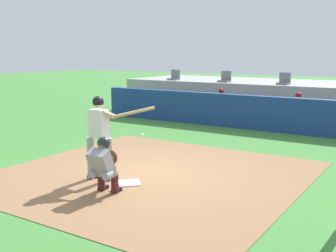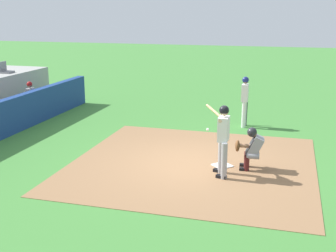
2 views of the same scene
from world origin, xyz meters
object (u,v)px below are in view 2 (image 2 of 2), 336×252
(batter_at_plate, at_px, (223,136))
(catcher_crouched, at_px, (251,147))
(on_deck_batter, at_px, (245,98))
(dugout_player_2, at_px, (33,97))
(stadium_seat_4, at_px, (5,70))
(home_plate, at_px, (222,165))

(batter_at_plate, relative_size, catcher_crouched, 1.18)
(on_deck_batter, distance_m, dugout_player_2, 8.25)
(dugout_player_2, bearing_deg, stadium_seat_4, 59.33)
(batter_at_plate, xyz_separation_m, stadium_seat_4, (5.87, 10.26, 0.50))
(batter_at_plate, height_order, on_deck_batter, batter_at_plate)
(catcher_crouched, distance_m, stadium_seat_4, 12.13)
(home_plate, relative_size, dugout_player_2, 0.34)
(home_plate, xyz_separation_m, catcher_crouched, (-0.03, -0.73, 0.59))
(dugout_player_2, bearing_deg, on_deck_batter, -88.01)
(batter_at_plate, distance_m, stadium_seat_4, 11.84)
(home_plate, relative_size, catcher_crouched, 0.29)
(home_plate, distance_m, catcher_crouched, 0.93)
(catcher_crouched, bearing_deg, batter_at_plate, 135.28)
(dugout_player_2, bearing_deg, batter_at_plate, -119.56)
(batter_at_plate, distance_m, catcher_crouched, 1.01)
(home_plate, distance_m, stadium_seat_4, 11.53)
(home_plate, xyz_separation_m, dugout_player_2, (3.99, 8.14, 0.65))
(catcher_crouched, xyz_separation_m, stadium_seat_4, (5.23, 10.90, 0.93))
(stadium_seat_4, bearing_deg, home_plate, -117.06)
(home_plate, bearing_deg, batter_at_plate, -172.86)
(home_plate, bearing_deg, catcher_crouched, -91.98)
(batter_at_plate, bearing_deg, stadium_seat_4, 60.22)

